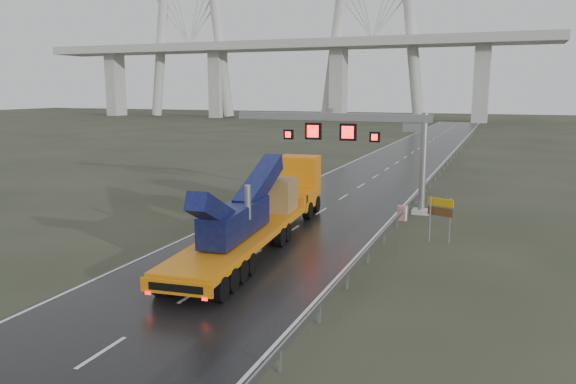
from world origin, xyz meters
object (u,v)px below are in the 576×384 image
at_px(exit_sign_pair, 440,211).
at_px(sign_gantry, 358,134).
at_px(heavy_haul_truck, 268,205).
at_px(striped_barrier, 402,213).

bearing_deg(exit_sign_pair, sign_gantry, 152.80).
xyz_separation_m(sign_gantry, exit_sign_pair, (6.90, -7.53, -3.74)).
distance_m(heavy_haul_truck, striped_barrier, 9.92).
bearing_deg(heavy_haul_truck, exit_sign_pair, 6.61).
height_order(sign_gantry, exit_sign_pair, sign_gantry).
bearing_deg(exit_sign_pair, striped_barrier, 141.85).
distance_m(exit_sign_pair, striped_barrier, 5.90).
relative_size(sign_gantry, exit_sign_pair, 5.56).
distance_m(heavy_haul_truck, exit_sign_pair, 10.10).
bearing_deg(striped_barrier, exit_sign_pair, -48.64).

